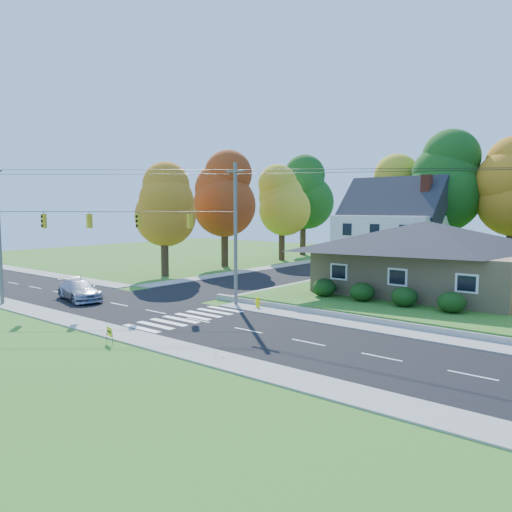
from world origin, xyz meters
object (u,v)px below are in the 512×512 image
at_px(ranch_house, 425,256).
at_px(fire_hydrant, 258,303).
at_px(silver_sedan, 79,290).
at_px(white_car, 354,258).

height_order(ranch_house, fire_hydrant, ranch_house).
xyz_separation_m(silver_sedan, fire_hydrant, (12.13, 6.07, -0.39)).
bearing_deg(fire_hydrant, ranch_house, 55.06).
distance_m(ranch_house, silver_sedan, 26.01).
bearing_deg(ranch_house, fire_hydrant, -124.94).
bearing_deg(silver_sedan, ranch_house, -35.98).
xyz_separation_m(silver_sedan, white_car, (3.85, 35.53, -0.09)).
height_order(ranch_house, white_car, ranch_house).
height_order(silver_sedan, white_car, silver_sedan).
bearing_deg(silver_sedan, white_car, 7.25).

